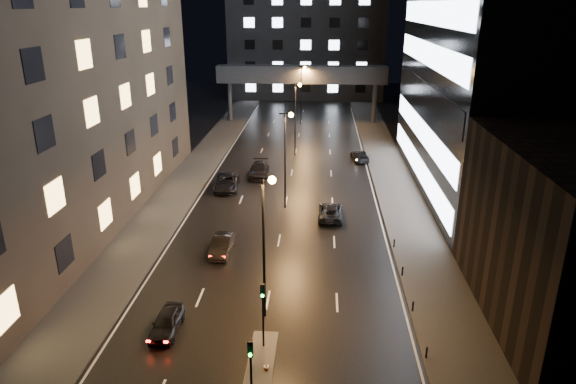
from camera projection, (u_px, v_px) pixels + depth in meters
name	position (u px, v px, depth m)	size (l,w,h in m)	color
ground	(292.00, 173.00, 65.30)	(160.00, 160.00, 0.00)	black
sidewalk_left	(185.00, 183.00, 61.35)	(5.00, 110.00, 0.15)	#383533
sidewalk_right	(396.00, 187.00, 59.84)	(5.00, 110.00, 0.15)	#383533
building_left	(25.00, 6.00, 44.78)	(15.00, 48.00, 40.00)	#2D2319
building_right_low	(574.00, 239.00, 32.98)	(10.00, 18.00, 12.00)	black
building_far	(307.00, 40.00, 115.32)	(34.00, 14.00, 25.00)	#333335
skybridge	(302.00, 75.00, 90.53)	(30.00, 3.00, 10.00)	#333335
median_island	(259.00, 374.00, 29.67)	(1.60, 8.00, 0.15)	#383533
traffic_signal_near	(263.00, 305.00, 30.96)	(0.28, 0.34, 4.40)	black
traffic_signal_far	(251.00, 365.00, 25.81)	(0.28, 0.34, 4.40)	black
bollard_row	(419.00, 329.00, 33.15)	(0.12, 25.12, 0.90)	black
streetlight_near	(266.00, 230.00, 33.08)	(1.45, 0.50, 10.15)	black
streetlight_mid_a	(287.00, 148.00, 51.81)	(1.45, 0.50, 10.15)	black
streetlight_mid_b	(296.00, 110.00, 70.55)	(1.45, 0.50, 10.15)	black
streetlight_far	(302.00, 88.00, 89.28)	(1.45, 0.50, 10.15)	black
car_away_a	(167.00, 322.00, 33.42)	(1.64, 4.08, 1.39)	black
car_away_b	(222.00, 245.00, 44.00)	(1.56, 4.48, 1.48)	black
car_away_c	(227.00, 182.00, 59.28)	(2.71, 5.88, 1.63)	black
car_away_d	(259.00, 170.00, 63.67)	(2.26, 5.57, 1.62)	black
car_toward_a	(330.00, 211.00, 51.21)	(2.34, 5.08, 1.41)	black
car_toward_b	(360.00, 156.00, 70.05)	(1.96, 4.81, 1.40)	black
cone_b	(266.00, 367.00, 29.87)	(0.39, 0.39, 0.56)	#FF580D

